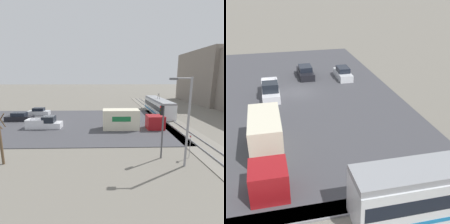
{
  "view_description": "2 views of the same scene",
  "coord_description": "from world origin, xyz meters",
  "views": [
    {
      "loc": [
        30.23,
        10.43,
        8.1
      ],
      "look_at": [
        0.35,
        11.24,
        2.04
      ],
      "focal_mm": 28.0,
      "sensor_mm": 36.0,
      "label": 1
    },
    {
      "loc": [
        3.49,
        34.72,
        13.34
      ],
      "look_at": [
        -1.82,
        12.81,
        3.05
      ],
      "focal_mm": 50.0,
      "sensor_mm": 36.0,
      "label": 2
    }
  ],
  "objects": [
    {
      "name": "sedan_car_1",
      "position": [
        -1.78,
        -5.9,
        0.71
      ],
      "size": [
        1.89,
        4.73,
        1.53
      ],
      "rotation": [
        0.0,
        0.0,
        3.14
      ],
      "color": "black",
      "rests_on": "ground"
    },
    {
      "name": "no_parking_sign",
      "position": [
        13.95,
        18.71,
        1.5
      ],
      "size": [
        0.32,
        0.08,
        2.49
      ],
      "color": "gray",
      "rests_on": "ground"
    },
    {
      "name": "traffic_light_pole",
      "position": [
        13.93,
        15.77,
        3.5
      ],
      "size": [
        0.28,
        0.47,
        5.41
      ],
      "color": "#47474C",
      "rests_on": "ground"
    },
    {
      "name": "sedan_car_0",
      "position": [
        -6.6,
        -4.15,
        0.72
      ],
      "size": [
        1.7,
        4.41,
        1.54
      ],
      "rotation": [
        0.0,
        0.0,
        3.14
      ],
      "color": "silver",
      "rests_on": "ground"
    },
    {
      "name": "light_rail_tram",
      "position": [
        -7.81,
        21.74,
        1.65
      ],
      "size": [
        14.6,
        2.81,
        4.37
      ],
      "color": "silver",
      "rests_on": "ground"
    },
    {
      "name": "backdrop_warehouse",
      "position": [
        -24.68,
        43.3,
        7.92
      ],
      "size": [
        22.7,
        13.16,
        15.84
      ],
      "color": "slate",
      "rests_on": "ground"
    },
    {
      "name": "road_surface",
      "position": [
        0.0,
        0.0,
        0.04
      ],
      "size": [
        22.54,
        41.81,
        0.08
      ],
      "color": "#424247",
      "rests_on": "ground"
    },
    {
      "name": "street_tree",
      "position": [
        14.77,
        0.6,
        2.34
      ],
      "size": [
        1.21,
        1.01,
        5.14
      ],
      "color": "brown",
      "rests_on": "ground"
    },
    {
      "name": "rail_bed",
      "position": [
        0.0,
        21.74,
        0.05
      ],
      "size": [
        70.59,
        4.4,
        0.22
      ],
      "color": "gray",
      "rests_on": "ground"
    },
    {
      "name": "box_truck",
      "position": [
        3.95,
        13.82,
        1.49
      ],
      "size": [
        2.46,
        9.45,
        3.07
      ],
      "color": "maroon",
      "rests_on": "ground"
    },
    {
      "name": "pickup_truck",
      "position": [
        3.14,
        0.52,
        0.8
      ],
      "size": [
        1.91,
        5.41,
        1.9
      ],
      "color": "silver",
      "rests_on": "ground"
    },
    {
      "name": "street_lamp_mid_block",
      "position": [
        15.59,
        17.32,
        4.67
      ],
      "size": [
        0.36,
        1.95,
        8.1
      ],
      "color": "gray",
      "rests_on": "ground"
    },
    {
      "name": "ground_plane",
      "position": [
        0.0,
        0.0,
        0.0
      ],
      "size": [
        320.0,
        320.0,
        0.0
      ],
      "primitive_type": "plane",
      "color": "slate"
    }
  ]
}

